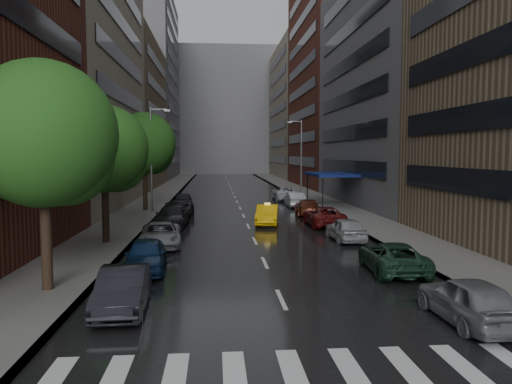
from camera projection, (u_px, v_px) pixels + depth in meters
ground at (300, 341)px, 13.85m from camera, size 220.00×220.00×0.00m
road at (234, 194)px, 63.53m from camera, size 14.00×140.00×0.01m
sidewalk_left at (162, 194)px, 62.80m from camera, size 4.00×140.00×0.15m
sidewalk_right at (304, 193)px, 64.26m from camera, size 4.00×140.00×0.15m
crosswalk at (323, 372)px, 11.87m from camera, size 13.15×2.80×0.01m
buildings_left at (124, 76)px, 69.81m from camera, size 8.00×108.00×38.00m
buildings_right at (338, 84)px, 70.24m from camera, size 8.05×109.10×36.00m
building_far at (224, 112)px, 129.86m from camera, size 40.00×14.00×32.00m
tree_near at (43, 134)px, 18.20m from camera, size 5.41×5.41×8.63m
tree_mid at (104, 149)px, 28.22m from camera, size 5.00×5.00×7.97m
tree_far at (144, 144)px, 44.25m from camera, size 5.57×5.57×8.87m
taxi at (267, 215)px, 36.51m from camera, size 2.20×4.59×1.45m
parked_cars_left at (169, 222)px, 32.63m from camera, size 2.62×35.32×1.53m
parked_cars_right at (319, 214)px, 37.16m from camera, size 2.69×45.55×1.54m
street_lamp_left at (152, 157)px, 42.65m from camera, size 1.74×0.22×9.00m
street_lamp_right at (301, 156)px, 58.81m from camera, size 1.74×0.22×9.00m
awning at (330, 174)px, 49.11m from camera, size 4.00×8.00×3.12m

